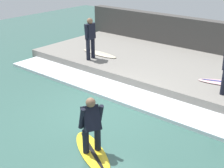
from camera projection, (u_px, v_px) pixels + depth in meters
The scene contains 8 objects.
ground_plane at pixel (100, 112), 9.03m from camera, with size 28.00×28.00×0.00m, color #386056.
concrete_ledge at pixel (171, 68), 11.89m from camera, with size 4.40×11.25×0.36m, color gray.
back_wall at pixel (201, 39), 13.38m from camera, with size 0.50×11.81×1.66m, color #474442.
wave_foam_crest at pixel (127, 95), 9.95m from camera, with size 1.20×10.69×0.11m, color silver.
surfboard_riding at pixel (92, 152), 7.19m from camera, with size 1.33×1.84×0.07m.
surfer_riding at pixel (91, 122), 6.88m from camera, with size 0.53×0.56×1.34m.
surfer_waiting_far at pixel (90, 36), 12.02m from camera, with size 0.55×0.29×1.62m.
surfboard_waiting_far at pixel (99, 53), 12.93m from camera, with size 0.51×1.82×0.06m.
Camera 1 is at (-5.97, -5.33, 4.28)m, focal length 50.00 mm.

